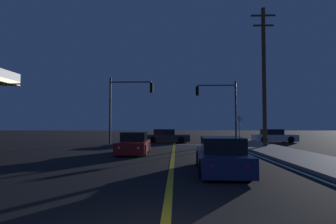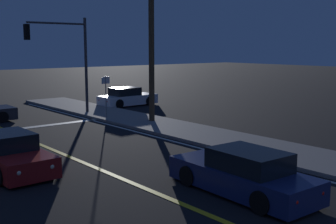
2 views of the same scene
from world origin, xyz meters
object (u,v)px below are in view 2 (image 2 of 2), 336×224
(car_following_oncoming_red, at_px, (10,155))
(utility_pole_right, at_px, (151,20))
(car_distant_tail_navy, at_px, (243,174))
(car_side_waiting_white, at_px, (127,98))
(traffic_signal_near_right, at_px, (65,51))
(street_sign_corner, at_px, (106,91))

(car_following_oncoming_red, relative_size, utility_pole_right, 0.38)
(car_following_oncoming_red, height_order, car_distant_tail_navy, same)
(car_distant_tail_navy, bearing_deg, car_side_waiting_white, 67.81)
(car_side_waiting_white, xyz_separation_m, traffic_signal_near_right, (-5.54, -1.57, 3.44))
(car_side_waiting_white, distance_m, car_distant_tail_navy, 19.80)
(car_side_waiting_white, relative_size, street_sign_corner, 1.67)
(car_distant_tail_navy, height_order, traffic_signal_near_right, traffic_signal_near_right)
(car_distant_tail_navy, relative_size, street_sign_corner, 1.85)
(car_following_oncoming_red, bearing_deg, car_distant_tail_navy, 123.00)
(car_following_oncoming_red, bearing_deg, traffic_signal_near_right, -126.46)
(car_following_oncoming_red, distance_m, utility_pole_right, 11.73)
(car_side_waiting_white, relative_size, traffic_signal_near_right, 0.71)
(car_side_waiting_white, bearing_deg, utility_pole_right, -24.62)
(traffic_signal_near_right, distance_m, utility_pole_right, 6.15)
(utility_pole_right, bearing_deg, street_sign_corner, 118.59)
(car_side_waiting_white, height_order, traffic_signal_near_right, traffic_signal_near_right)
(car_following_oncoming_red, relative_size, street_sign_corner, 1.62)
(utility_pole_right, height_order, street_sign_corner, utility_pole_right)
(car_side_waiting_white, relative_size, car_following_oncoming_red, 1.03)
(car_distant_tail_navy, height_order, utility_pole_right, utility_pole_right)
(car_side_waiting_white, distance_m, traffic_signal_near_right, 6.71)
(car_following_oncoming_red, xyz_separation_m, car_distant_tail_navy, (4.41, -6.62, 0.00))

